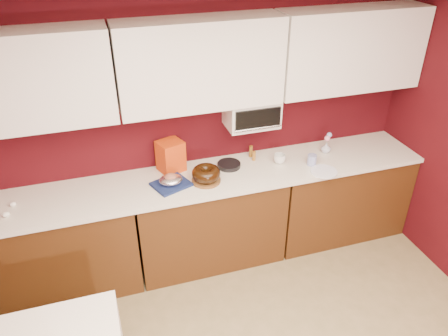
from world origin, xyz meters
name	(u,v)px	position (x,y,z in m)	size (l,w,h in m)	color
ceiling	(365,56)	(0.00, 0.00, 2.50)	(4.00, 4.50, 0.02)	white
wall_back	(198,125)	(0.00, 2.25, 1.25)	(4.00, 0.02, 2.50)	#3E080D
base_cabinet_left	(57,249)	(-1.33, 1.94, 0.43)	(1.31, 0.58, 0.86)	#46260E
base_cabinet_center	(209,220)	(0.00, 1.94, 0.43)	(1.31, 0.58, 0.86)	#46260E
base_cabinet_right	(337,195)	(1.33, 1.94, 0.43)	(1.31, 0.58, 0.86)	#46260E
countertop	(208,178)	(0.00, 1.94, 0.88)	(4.00, 0.62, 0.04)	silver
upper_cabinet_left	(17,82)	(-1.33, 2.08, 1.85)	(1.31, 0.33, 0.70)	white
upper_cabinet_center	(200,64)	(0.00, 2.08, 1.85)	(1.31, 0.33, 0.70)	white
upper_cabinet_right	(350,50)	(1.33, 2.08, 1.85)	(1.31, 0.33, 0.70)	white
toaster_oven	(251,112)	(0.45, 2.10, 1.38)	(0.45, 0.30, 0.25)	white
toaster_oven_door	(258,119)	(0.45, 1.94, 1.38)	(0.40, 0.02, 0.18)	black
toaster_oven_handle	(258,128)	(0.45, 1.93, 1.30)	(0.02, 0.02, 0.42)	silver
cake_base	(206,180)	(-0.03, 1.86, 0.91)	(0.25, 0.25, 0.02)	brown
bundt_cake	(206,173)	(-0.03, 1.86, 0.98)	(0.24, 0.24, 0.10)	black
navy_towel	(171,184)	(-0.33, 1.89, 0.91)	(0.29, 0.24, 0.02)	navy
foil_ham_nest	(171,180)	(-0.33, 1.89, 0.96)	(0.20, 0.17, 0.07)	white
roasted_ham	(171,177)	(-0.33, 1.89, 0.98)	(0.11, 0.09, 0.07)	#9E5E48
pandoro_box	(171,156)	(-0.28, 2.14, 1.04)	(0.20, 0.19, 0.28)	#AF1D0B
dark_pan	(229,165)	(0.23, 2.04, 0.92)	(0.21, 0.21, 0.04)	black
coffee_mug	(280,158)	(0.69, 1.97, 0.95)	(0.09, 0.09, 0.10)	silver
blue_jar	(312,160)	(0.95, 1.85, 0.95)	(0.08, 0.08, 0.10)	navy
flower_vase	(326,147)	(1.19, 2.02, 0.96)	(0.07, 0.07, 0.11)	#B2B7C9
flower_pink	(327,138)	(1.19, 2.02, 1.05)	(0.06, 0.06, 0.06)	pink
flower_blue	(329,135)	(1.22, 2.04, 1.07)	(0.05, 0.05, 0.05)	#8CA7E1
china_plate	(324,171)	(1.00, 1.70, 0.91)	(0.23, 0.23, 0.01)	white
amber_bottle	(254,156)	(0.48, 2.08, 0.95)	(0.03, 0.03, 0.09)	#935C1A
egg_left	(6,214)	(-1.60, 1.84, 0.92)	(0.06, 0.04, 0.04)	white
egg_right	(13,204)	(-1.57, 1.97, 0.92)	(0.05, 0.04, 0.04)	white
amber_bottle_tall	(251,151)	(0.48, 2.16, 0.96)	(0.03, 0.03, 0.11)	brown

